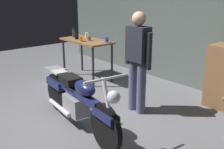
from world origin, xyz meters
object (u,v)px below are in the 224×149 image
(mug_blue_enamel, at_px, (107,40))
(mug_orange_travel, at_px, (81,39))
(mug_brown_stoneware, at_px, (89,38))
(mug_black_matte, at_px, (77,37))
(person_standing, at_px, (138,58))
(storage_bin, at_px, (56,75))
(motorcycle, at_px, (77,100))
(mug_white_ceramic, at_px, (87,35))
(bottle, at_px, (74,33))

(mug_blue_enamel, height_order, mug_orange_travel, mug_blue_enamel)
(mug_brown_stoneware, distance_m, mug_blue_enamel, 0.46)
(mug_blue_enamel, height_order, mug_black_matte, same)
(person_standing, distance_m, mug_orange_travel, 1.99)
(storage_bin, bearing_deg, mug_orange_travel, 67.58)
(motorcycle, bearing_deg, mug_brown_stoneware, 146.10)
(mug_brown_stoneware, bearing_deg, mug_white_ceramic, 153.00)
(person_standing, height_order, bottle, person_standing)
(motorcycle, xyz_separation_m, mug_black_matte, (-2.13, 1.41, 0.51))
(mug_blue_enamel, bearing_deg, mug_brown_stoneware, -160.54)
(motorcycle, distance_m, mug_blue_enamel, 2.24)
(mug_white_ceramic, distance_m, mug_black_matte, 0.31)
(mug_brown_stoneware, bearing_deg, bottle, -176.21)
(person_standing, xyz_separation_m, storage_bin, (-2.20, -0.32, -0.76))
(person_standing, height_order, mug_black_matte, person_standing)
(storage_bin, distance_m, mug_white_ceramic, 1.23)
(mug_white_ceramic, bearing_deg, motorcycle, -38.40)
(mug_brown_stoneware, distance_m, bottle, 0.58)
(storage_bin, bearing_deg, mug_white_ceramic, 96.01)
(person_standing, height_order, mug_white_ceramic, person_standing)
(motorcycle, distance_m, mug_orange_travel, 2.32)
(storage_bin, xyz_separation_m, mug_white_ceramic, (-0.10, 0.94, 0.79))
(storage_bin, height_order, mug_brown_stoneware, mug_brown_stoneware)
(bottle, bearing_deg, mug_orange_travel, -16.56)
(mug_black_matte, bearing_deg, mug_blue_enamel, 20.82)
(mug_white_ceramic, relative_size, mug_orange_travel, 1.03)
(bottle, bearing_deg, storage_bin, -65.45)
(mug_orange_travel, xyz_separation_m, bottle, (-0.56, 0.17, 0.04))
(storage_bin, relative_size, mug_white_ceramic, 3.79)
(storage_bin, distance_m, mug_brown_stoneware, 1.11)
(storage_bin, xyz_separation_m, mug_blue_enamel, (0.68, 0.92, 0.79))
(bottle, bearing_deg, mug_white_ceramic, 42.42)
(mug_black_matte, bearing_deg, bottle, 160.88)
(mug_brown_stoneware, height_order, bottle, bottle)
(mug_white_ceramic, bearing_deg, mug_orange_travel, -49.07)
(mug_blue_enamel, distance_m, bottle, 1.03)
(storage_bin, height_order, mug_white_ceramic, mug_white_ceramic)
(mug_black_matte, bearing_deg, storage_bin, -83.97)
(storage_bin, bearing_deg, mug_brown_stoneware, 72.30)
(motorcycle, relative_size, mug_brown_stoneware, 21.04)
(motorcycle, xyz_separation_m, storage_bin, (-2.06, 0.77, -0.28))
(storage_bin, xyz_separation_m, bottle, (-0.33, 0.72, 0.83))
(mug_brown_stoneware, bearing_deg, motorcycle, -40.23)
(motorcycle, height_order, mug_blue_enamel, mug_blue_enamel)
(motorcycle, bearing_deg, mug_orange_travel, 150.28)
(storage_bin, distance_m, mug_black_matte, 1.01)
(person_standing, relative_size, mug_black_matte, 13.41)
(mug_blue_enamel, bearing_deg, mug_black_matte, -159.18)
(person_standing, height_order, mug_orange_travel, person_standing)
(mug_brown_stoneware, height_order, mug_blue_enamel, mug_blue_enamel)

